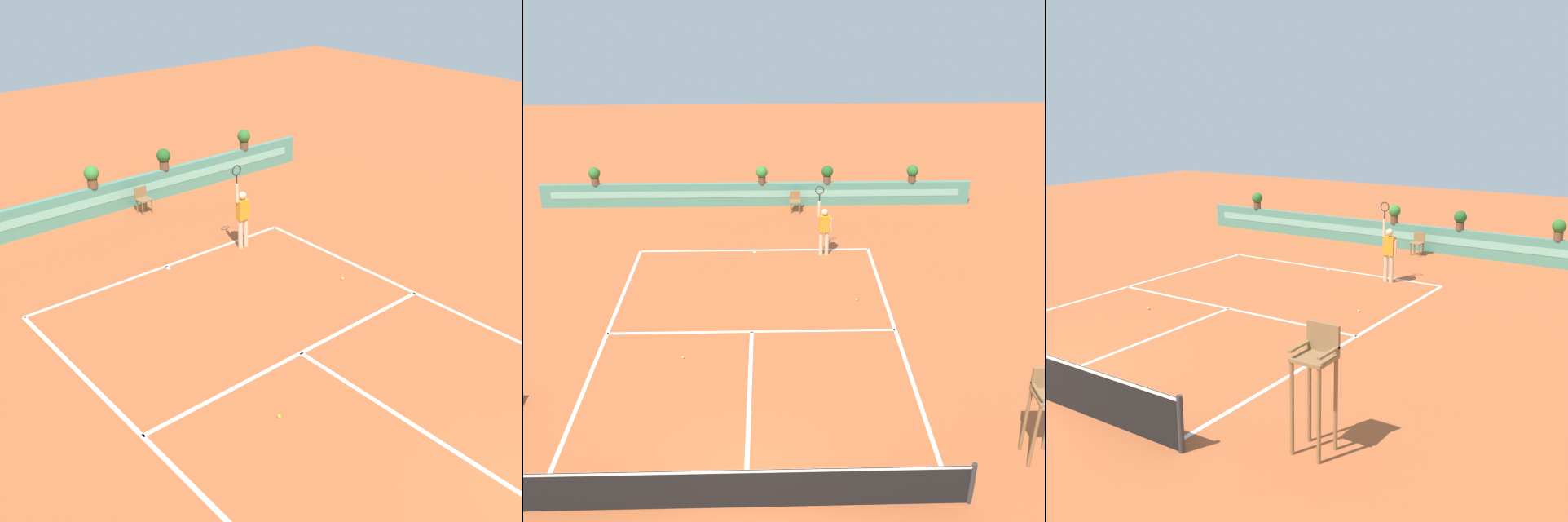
{
  "view_description": "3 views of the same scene",
  "coord_description": "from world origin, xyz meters",
  "views": [
    {
      "loc": [
        -8.52,
        -2.15,
        8.52
      ],
      "look_at": [
        0.98,
        8.93,
        1.0
      ],
      "focal_mm": 44.95,
      "sensor_mm": 36.0,
      "label": 1
    },
    {
      "loc": [
        0.52,
        -9.26,
        9.88
      ],
      "look_at": [
        0.98,
        8.93,
        1.0
      ],
      "focal_mm": 44.44,
      "sensor_mm": 36.0,
      "label": 2
    },
    {
      "loc": [
        11.38,
        -6.86,
        5.48
      ],
      "look_at": [
        0.98,
        8.93,
        1.0
      ],
      "focal_mm": 44.59,
      "sensor_mm": 36.0,
      "label": 3
    }
  ],
  "objects": [
    {
      "name": "tennis_ball_mid_court",
      "position": [
        -1.81,
        5.12,
        0.03
      ],
      "size": [
        0.07,
        0.07,
        0.07
      ],
      "primitive_type": "sphere",
      "color": "#CCE033",
      "rests_on": "ground"
    },
    {
      "name": "court_lines",
      "position": [
        0.0,
        6.72,
        0.0
      ],
      "size": [
        8.32,
        11.94,
        0.01
      ],
      "color": "white",
      "rests_on": "ground"
    },
    {
      "name": "tennis_ball_near_baseline",
      "position": [
        3.21,
        8.13,
        0.03
      ],
      "size": [
        0.07,
        0.07,
        0.07
      ],
      "primitive_type": "sphere",
      "color": "#CCE033",
      "rests_on": "ground"
    },
    {
      "name": "potted_plant_far_right",
      "position": [
        6.54,
        16.39,
        1.41
      ],
      "size": [
        0.48,
        0.48,
        0.72
      ],
      "color": "brown",
      "rests_on": "back_wall_barrier"
    },
    {
      "name": "ground_plane",
      "position": [
        0.0,
        6.0,
        0.0
      ],
      "size": [
        60.0,
        60.0,
        0.0
      ],
      "primitive_type": "plane",
      "color": "#B2562D"
    },
    {
      "name": "potted_plant_right",
      "position": [
        2.98,
        16.39,
        1.41
      ],
      "size": [
        0.48,
        0.48,
        0.72
      ],
      "color": "brown",
      "rests_on": "back_wall_barrier"
    },
    {
      "name": "ball_kid_chair",
      "position": [
        1.61,
        15.66,
        0.48
      ],
      "size": [
        0.44,
        0.44,
        0.85
      ],
      "color": "olive",
      "rests_on": "ground"
    },
    {
      "name": "potted_plant_centre",
      "position": [
        0.25,
        16.39,
        1.41
      ],
      "size": [
        0.48,
        0.48,
        0.72
      ],
      "color": "brown",
      "rests_on": "back_wall_barrier"
    },
    {
      "name": "back_wall_barrier",
      "position": [
        0.0,
        16.39,
        0.5
      ],
      "size": [
        18.0,
        0.21,
        1.0
      ],
      "color": "#4C8E7A",
      "rests_on": "ground"
    },
    {
      "name": "tennis_player",
      "position": [
        2.46,
        11.45,
        1.05
      ],
      "size": [
        0.62,
        0.22,
        2.58
      ],
      "color": "beige",
      "rests_on": "ground"
    }
  ]
}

